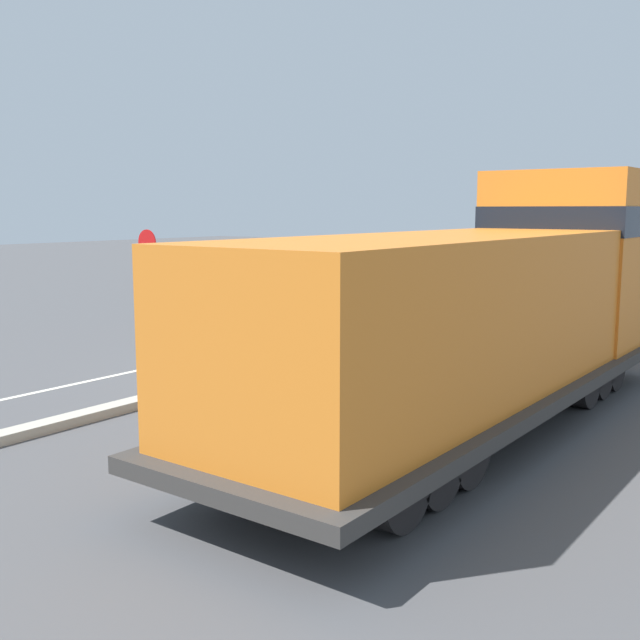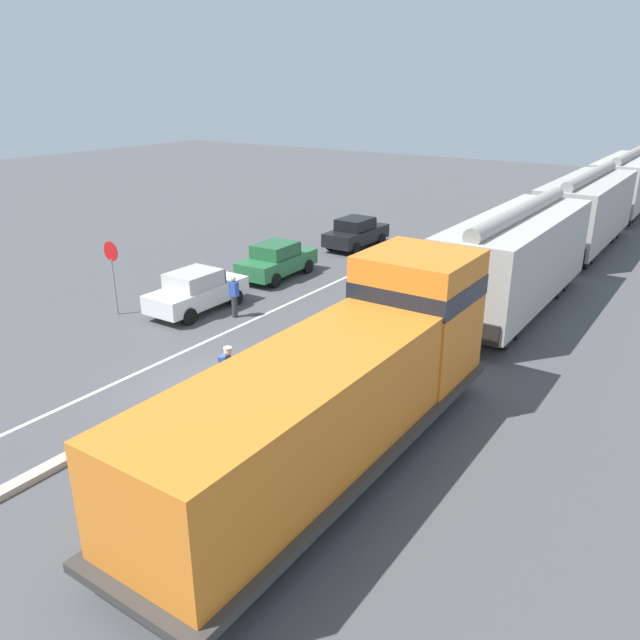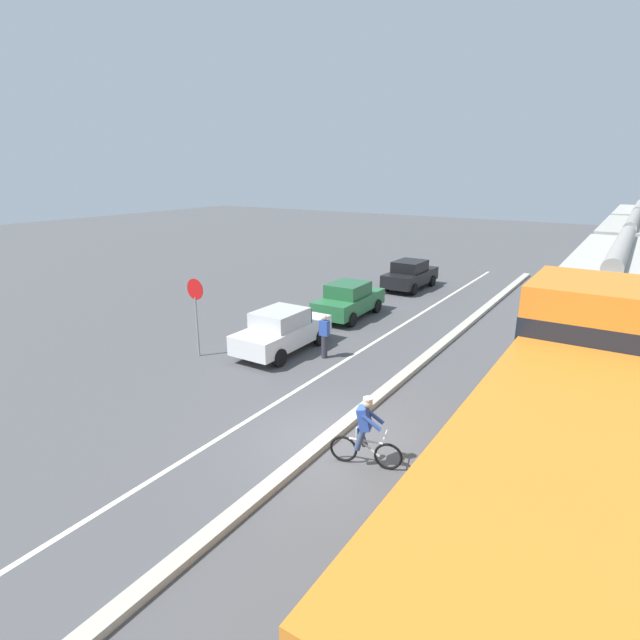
# 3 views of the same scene
# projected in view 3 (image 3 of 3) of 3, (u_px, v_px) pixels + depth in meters

# --- Properties ---
(ground_plane) EXTENTS (120.00, 120.00, 0.00)m
(ground_plane) POSITION_uv_depth(u_px,v_px,m) (328.00, 441.00, 12.58)
(ground_plane) COLOR #4C4C4F
(median_curb) EXTENTS (0.36, 36.00, 0.16)m
(median_curb) POSITION_uv_depth(u_px,v_px,m) (419.00, 363.00, 17.37)
(median_curb) COLOR #B2AD9E
(median_curb) RESTS_ON ground
(lane_stripe) EXTENTS (0.14, 36.00, 0.01)m
(lane_stripe) POSITION_uv_depth(u_px,v_px,m) (359.00, 352.00, 18.64)
(lane_stripe) COLOR silver
(lane_stripe) RESTS_ON ground
(locomotive) EXTENTS (3.10, 11.61, 4.20)m
(locomotive) POSITION_uv_depth(u_px,v_px,m) (562.00, 453.00, 8.76)
(locomotive) COLOR orange
(locomotive) RESTS_ON ground
(hopper_car_lead) EXTENTS (2.90, 10.60, 4.18)m
(hopper_car_lead) POSITION_uv_depth(u_px,v_px,m) (613.00, 295.00, 18.44)
(hopper_car_lead) COLOR #AFADA5
(hopper_car_lead) RESTS_ON ground
(hopper_car_middle) EXTENTS (2.90, 10.60, 4.18)m
(hopper_car_middle) POSITION_uv_depth(u_px,v_px,m) (628.00, 253.00, 27.76)
(hopper_car_middle) COLOR #A7A59D
(hopper_car_middle) RESTS_ON ground
(hopper_car_trailing) EXTENTS (2.90, 10.60, 4.18)m
(hopper_car_trailing) POSITION_uv_depth(u_px,v_px,m) (635.00, 231.00, 37.08)
(hopper_car_trailing) COLOR #ACAAA2
(hopper_car_trailing) RESTS_ON ground
(parked_car_white) EXTENTS (1.85, 4.21, 1.62)m
(parked_car_white) POSITION_uv_depth(u_px,v_px,m) (282.00, 330.00, 18.51)
(parked_car_white) COLOR silver
(parked_car_white) RESTS_ON ground
(parked_car_green) EXTENTS (1.95, 4.26, 1.62)m
(parked_car_green) POSITION_uv_depth(u_px,v_px,m) (349.00, 300.00, 22.84)
(parked_car_green) COLOR #286B3D
(parked_car_green) RESTS_ON ground
(parked_car_black) EXTENTS (1.90, 4.23, 1.62)m
(parked_car_black) POSITION_uv_depth(u_px,v_px,m) (410.00, 275.00, 28.21)
(parked_car_black) COLOR black
(parked_car_black) RESTS_ON ground
(cyclist) EXTENTS (1.67, 0.60, 1.71)m
(cyclist) POSITION_uv_depth(u_px,v_px,m) (365.00, 434.00, 11.31)
(cyclist) COLOR black
(cyclist) RESTS_ON ground
(stop_sign) EXTENTS (0.76, 0.08, 2.88)m
(stop_sign) POSITION_uv_depth(u_px,v_px,m) (196.00, 302.00, 17.70)
(stop_sign) COLOR gray
(stop_sign) RESTS_ON ground
(pedestrian_by_cars) EXTENTS (0.34, 0.22, 1.62)m
(pedestrian_by_cars) POSITION_uv_depth(u_px,v_px,m) (324.00, 336.00, 17.85)
(pedestrian_by_cars) COLOR #33333D
(pedestrian_by_cars) RESTS_ON ground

